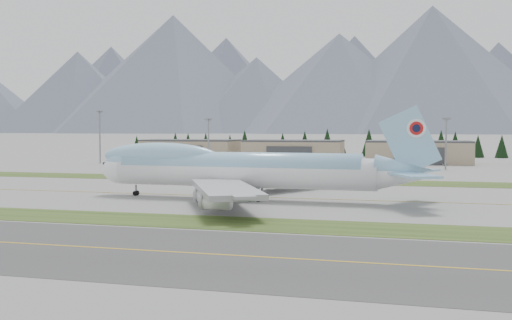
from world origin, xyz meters
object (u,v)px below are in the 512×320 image
(service_vehicle_a, at_px, (244,165))
(service_vehicle_c, at_px, (444,165))
(hangar_center, at_px, (294,151))
(boeing_747_freighter, at_px, (239,169))
(hangar_left, at_px, (191,150))
(hangar_right, at_px, (418,152))
(service_vehicle_b, at_px, (378,167))

(service_vehicle_a, distance_m, service_vehicle_c, 90.32)
(hangar_center, bearing_deg, boeing_747_freighter, -84.29)
(boeing_747_freighter, xyz_separation_m, hangar_center, (-15.50, 155.05, -1.67))
(hangar_left, xyz_separation_m, service_vehicle_a, (37.57, -30.48, -5.39))
(hangar_left, height_order, service_vehicle_c, hangar_left)
(boeing_747_freighter, relative_size, service_vehicle_a, 23.19)
(hangar_right, distance_m, service_vehicle_c, 17.30)
(hangar_center, height_order, service_vehicle_b, hangar_center)
(boeing_747_freighter, bearing_deg, hangar_left, 116.77)
(hangar_right, bearing_deg, service_vehicle_c, -47.89)
(hangar_left, relative_size, service_vehicle_a, 13.76)
(service_vehicle_b, xyz_separation_m, service_vehicle_c, (28.64, 18.20, 0.00))
(service_vehicle_a, height_order, service_vehicle_c, service_vehicle_c)
(hangar_left, distance_m, hangar_center, 55.00)
(hangar_left, height_order, service_vehicle_b, hangar_left)
(boeing_747_freighter, bearing_deg, service_vehicle_a, 107.12)
(service_vehicle_a, relative_size, service_vehicle_b, 0.98)
(service_vehicle_a, bearing_deg, service_vehicle_c, -0.26)
(service_vehicle_c, bearing_deg, hangar_left, 176.24)
(boeing_747_freighter, relative_size, hangar_right, 1.68)
(hangar_right, bearing_deg, service_vehicle_b, -120.10)
(boeing_747_freighter, height_order, hangar_right, boeing_747_freighter)
(boeing_747_freighter, bearing_deg, hangar_right, 76.30)
(boeing_747_freighter, bearing_deg, service_vehicle_c, 71.08)
(hangar_left, bearing_deg, hangar_center, 0.00)
(service_vehicle_b, bearing_deg, hangar_center, 67.46)
(hangar_right, bearing_deg, boeing_747_freighter, -106.01)
(hangar_center, relative_size, service_vehicle_a, 13.76)
(hangar_center, height_order, service_vehicle_a, hangar_center)
(hangar_left, xyz_separation_m, hangar_center, (55.00, 0.00, 0.00))
(hangar_right, xyz_separation_m, service_vehicle_c, (11.02, -12.20, -5.39))
(boeing_747_freighter, relative_size, hangar_left, 1.68)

